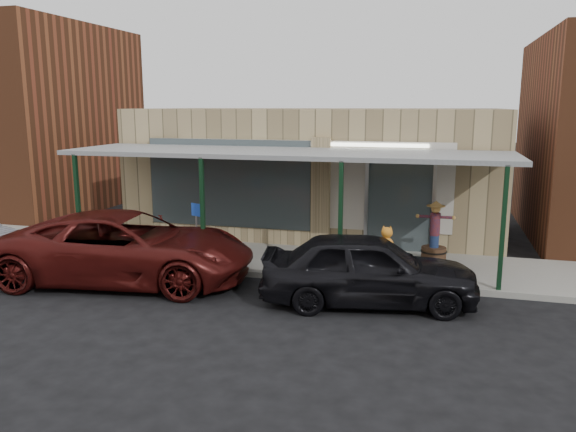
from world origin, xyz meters
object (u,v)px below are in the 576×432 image
(handicap_sign, at_px, (196,225))
(parked_sedan, at_px, (368,269))
(car_maroon, at_px, (127,247))
(barrel_pumpkin, at_px, (328,252))
(barrel_scarecrow, at_px, (434,242))

(handicap_sign, xyz_separation_m, parked_sedan, (4.76, -1.56, -0.39))
(parked_sedan, height_order, car_maroon, car_maroon)
(barrel_pumpkin, xyz_separation_m, parked_sedan, (1.41, -2.68, 0.42))
(parked_sedan, bearing_deg, handicap_sign, 62.04)
(handicap_sign, distance_m, parked_sedan, 5.02)
(car_maroon, bearing_deg, parked_sedan, -98.48)
(handicap_sign, height_order, car_maroon, handicap_sign)
(barrel_pumpkin, relative_size, handicap_sign, 0.43)
(barrel_scarecrow, bearing_deg, parked_sedan, -128.80)
(barrel_scarecrow, height_order, barrel_pumpkin, barrel_scarecrow)
(barrel_pumpkin, relative_size, car_maroon, 0.11)
(barrel_scarecrow, height_order, parked_sedan, barrel_scarecrow)
(barrel_scarecrow, relative_size, handicap_sign, 1.05)
(barrel_pumpkin, distance_m, car_maroon, 5.27)
(handicap_sign, height_order, parked_sedan, handicap_sign)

